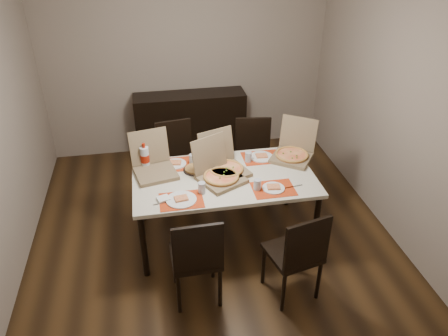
{
  "coord_description": "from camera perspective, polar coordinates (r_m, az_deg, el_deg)",
  "views": [
    {
      "loc": [
        -0.55,
        -3.73,
        3.06
      ],
      "look_at": [
        0.12,
        -0.12,
        0.85
      ],
      "focal_mm": 35.0,
      "sensor_mm": 36.0,
      "label": 1
    }
  ],
  "objects": [
    {
      "name": "setting_far_right",
      "position": [
        4.65,
        4.47,
        1.45
      ],
      "size": [
        0.45,
        0.3,
        0.11
      ],
      "color": "red",
      "rests_on": "dining_table"
    },
    {
      "name": "chair_far_right",
      "position": [
        5.25,
        3.87,
        1.86
      ],
      "size": [
        0.47,
        0.47,
        0.93
      ],
      "color": "black",
      "rests_on": "ground"
    },
    {
      "name": "dining_table",
      "position": [
        4.38,
        0.0,
        -1.87
      ],
      "size": [
        1.8,
        1.0,
        0.75
      ],
      "color": "beige",
      "rests_on": "ground"
    },
    {
      "name": "pizza_box_extra",
      "position": [
        4.39,
        0.05,
        0.18
      ],
      "size": [
        0.52,
        0.54,
        0.39
      ],
      "color": "brown",
      "rests_on": "dining_table"
    },
    {
      "name": "setting_near_right",
      "position": [
        4.16,
        5.85,
        -2.5
      ],
      "size": [
        0.49,
        0.3,
        0.11
      ],
      "color": "red",
      "rests_on": "dining_table"
    },
    {
      "name": "dip_bowl",
      "position": [
        4.54,
        0.71,
        0.66
      ],
      "size": [
        0.15,
        0.15,
        0.03
      ],
      "primitive_type": "imported",
      "rotation": [
        0.0,
        0.0,
        -0.3
      ],
      "color": "white",
      "rests_on": "dining_table"
    },
    {
      "name": "chair_near_left",
      "position": [
        3.78,
        -3.59,
        -11.47
      ],
      "size": [
        0.43,
        0.43,
        0.93
      ],
      "color": "black",
      "rests_on": "ground"
    },
    {
      "name": "soda_bottle",
      "position": [
        4.51,
        -10.3,
        1.35
      ],
      "size": [
        0.09,
        0.09,
        0.28
      ],
      "color": "silver",
      "rests_on": "dining_table"
    },
    {
      "name": "chair_near_right",
      "position": [
        3.86,
        9.59,
        -10.87
      ],
      "size": [
        0.5,
        0.5,
        0.93
      ],
      "color": "black",
      "rests_on": "ground"
    },
    {
      "name": "sideboard",
      "position": [
        6.12,
        -4.39,
        5.66
      ],
      "size": [
        1.5,
        0.4,
        0.9
      ],
      "primitive_type": "cube",
      "color": "black",
      "rests_on": "ground"
    },
    {
      "name": "pizza_box_center",
      "position": [
        4.27,
        -0.64,
        -0.83
      ],
      "size": [
        0.54,
        0.56,
        0.39
      ],
      "color": "brown",
      "rests_on": "dining_table"
    },
    {
      "name": "room_walls",
      "position": [
        4.41,
        -2.95,
        13.44
      ],
      "size": [
        3.84,
        4.02,
        2.62
      ],
      "color": "gray",
      "rests_on": "ground"
    },
    {
      "name": "napkin_loose",
      "position": [
        4.36,
        -0.26,
        -0.89
      ],
      "size": [
        0.13,
        0.14,
        0.02
      ],
      "primitive_type": "cube",
      "rotation": [
        0.0,
        0.0,
        1.37
      ],
      "color": "white",
      "rests_on": "dining_table"
    },
    {
      "name": "ground",
      "position": [
        4.86,
        -1.68,
        -8.17
      ],
      "size": [
        3.8,
        4.0,
        0.02
      ],
      "primitive_type": "cube",
      "color": "#3C2712",
      "rests_on": "ground"
    },
    {
      "name": "setting_far_left",
      "position": [
        4.56,
        -6.02,
        0.71
      ],
      "size": [
        0.44,
        0.3,
        0.11
      ],
      "color": "red",
      "rests_on": "dining_table"
    },
    {
      "name": "pizza_box_right",
      "position": [
        4.7,
        8.98,
        2.0
      ],
      "size": [
        0.57,
        0.58,
        0.39
      ],
      "color": "brown",
      "rests_on": "dining_table"
    },
    {
      "name": "chair_far_left",
      "position": [
        5.2,
        -6.17,
        1.46
      ],
      "size": [
        0.47,
        0.47,
        0.93
      ],
      "color": "black",
      "rests_on": "ground"
    },
    {
      "name": "faina_plate",
      "position": [
        4.45,
        -3.8,
        -0.16
      ],
      "size": [
        0.24,
        0.24,
        0.03
      ],
      "color": "black",
      "rests_on": "dining_table"
    },
    {
      "name": "pizza_box_left",
      "position": [
        4.43,
        -9.11,
        0.13
      ],
      "size": [
        0.47,
        0.51,
        0.4
      ],
      "color": "brown",
      "rests_on": "dining_table"
    },
    {
      "name": "setting_near_left",
      "position": [
        4.03,
        -5.21,
        -3.78
      ],
      "size": [
        0.5,
        0.3,
        0.11
      ],
      "color": "red",
      "rests_on": "dining_table"
    }
  ]
}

